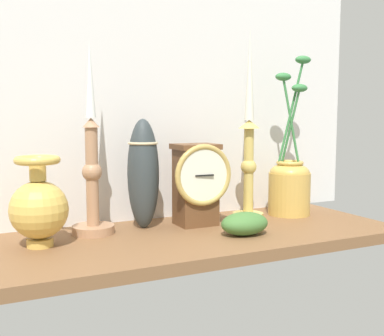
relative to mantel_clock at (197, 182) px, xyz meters
The scene contains 9 objects.
ground_plane 15.53cm from the mantel_clock, 144.80° to the right, with size 100.00×36.00×2.40cm, color brown.
back_wall 27.16cm from the mantel_clock, 125.83° to the left, with size 120.00×2.00×65.00cm, color silver.
mantel_clock is the anchor object (origin of this frame).
candlestick_tall_left 15.13cm from the mantel_clock, ahead, with size 7.35×7.35×45.25cm.
candlestick_tall_center 23.71cm from the mantel_clock, behind, with size 8.94×8.94×40.56cm.
brass_vase_bulbous 35.38cm from the mantel_clock, behind, with size 11.11×11.11×17.41cm.
brass_vase_jar 26.61cm from the mantel_clock, ahead, with size 10.52×10.52×39.78cm.
tall_ceramic_vase 12.46cm from the mantel_clock, 166.48° to the left, with size 7.00×7.00×24.33cm.
ivy_sprig 15.35cm from the mantel_clock, 68.23° to the right, with size 10.58×7.40×4.82cm.
Camera 1 is at (-39.53, -90.65, 24.81)cm, focal length 45.09 mm.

